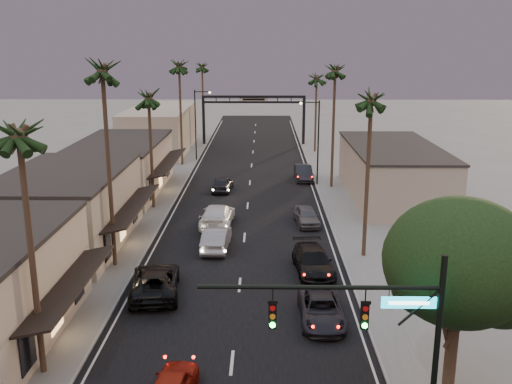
{
  "coord_description": "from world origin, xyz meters",
  "views": [
    {
      "loc": [
        1.47,
        -14.1,
        14.72
      ],
      "look_at": [
        0.84,
        32.52,
        2.5
      ],
      "focal_mm": 40.0,
      "sensor_mm": 36.0,
      "label": 1
    }
  ],
  "objects_px": {
    "oncoming_silver": "(216,238)",
    "palm_lc": "(148,93)",
    "palm_lb": "(102,65)",
    "palm_ld": "(179,63)",
    "curbside_near": "(321,310)",
    "palm_rc": "(317,76)",
    "arch": "(254,107)",
    "oncoming_pickup": "(155,281)",
    "curbside_black": "(313,262)",
    "corner_tree": "(462,267)",
    "palm_rb": "(335,67)",
    "streetlight_right": "(316,136)",
    "streetlight_left": "(198,119)",
    "palm_far": "(202,64)",
    "traffic_signal": "(384,328)",
    "palm_la": "(18,126)",
    "palm_ra": "(372,94)"
  },
  "relations": [
    {
      "from": "curbside_black",
      "to": "oncoming_silver",
      "type": "bearing_deg",
      "value": 141.02
    },
    {
      "from": "arch",
      "to": "oncoming_silver",
      "type": "relative_size",
      "value": 3.03
    },
    {
      "from": "palm_ld",
      "to": "palm_rc",
      "type": "distance_m",
      "value": 19.51
    },
    {
      "from": "palm_ld",
      "to": "curbside_near",
      "type": "relative_size",
      "value": 2.81
    },
    {
      "from": "palm_ra",
      "to": "palm_far",
      "type": "bearing_deg",
      "value": 107.38
    },
    {
      "from": "streetlight_right",
      "to": "palm_lc",
      "type": "height_order",
      "value": "palm_lc"
    },
    {
      "from": "palm_lb",
      "to": "arch",
      "type": "bearing_deg",
      "value": 79.84
    },
    {
      "from": "oncoming_pickup",
      "to": "curbside_black",
      "type": "height_order",
      "value": "oncoming_pickup"
    },
    {
      "from": "corner_tree",
      "to": "arch",
      "type": "xyz_separation_m",
      "value": [
        -9.48,
        62.55,
        -0.45
      ]
    },
    {
      "from": "curbside_near",
      "to": "curbside_black",
      "type": "height_order",
      "value": "curbside_black"
    },
    {
      "from": "corner_tree",
      "to": "curbside_near",
      "type": "relative_size",
      "value": 1.74
    },
    {
      "from": "corner_tree",
      "to": "streetlight_right",
      "type": "relative_size",
      "value": 0.98
    },
    {
      "from": "palm_lc",
      "to": "palm_far",
      "type": "relative_size",
      "value": 0.92
    },
    {
      "from": "arch",
      "to": "palm_far",
      "type": "xyz_separation_m",
      "value": [
        -8.3,
        8.0,
        5.91
      ]
    },
    {
      "from": "palm_far",
      "to": "curbside_black",
      "type": "xyz_separation_m",
      "value": [
        13.05,
        -57.05,
        -10.62
      ]
    },
    {
      "from": "palm_lb",
      "to": "palm_rb",
      "type": "distance_m",
      "value": 27.94
    },
    {
      "from": "arch",
      "to": "curbside_black",
      "type": "xyz_separation_m",
      "value": [
        4.75,
        -49.05,
        -4.71
      ]
    },
    {
      "from": "palm_lb",
      "to": "palm_lc",
      "type": "xyz_separation_m",
      "value": [
        0.0,
        14.0,
        -2.92
      ]
    },
    {
      "from": "streetlight_right",
      "to": "palm_rb",
      "type": "bearing_deg",
      "value": -30.76
    },
    {
      "from": "streetlight_left",
      "to": "palm_la",
      "type": "xyz_separation_m",
      "value": [
        -1.68,
        -49.0,
        6.11
      ]
    },
    {
      "from": "oncoming_silver",
      "to": "palm_lc",
      "type": "bearing_deg",
      "value": -54.96
    },
    {
      "from": "palm_ra",
      "to": "palm_rb",
      "type": "xyz_separation_m",
      "value": [
        0.0,
        20.0,
        0.97
      ]
    },
    {
      "from": "arch",
      "to": "oncoming_silver",
      "type": "xyz_separation_m",
      "value": [
        -1.97,
        -44.54,
        -4.71
      ]
    },
    {
      "from": "palm_la",
      "to": "palm_ra",
      "type": "distance_m",
      "value": 22.82
    },
    {
      "from": "palm_far",
      "to": "oncoming_silver",
      "type": "xyz_separation_m",
      "value": [
        6.33,
        -52.54,
        -10.62
      ]
    },
    {
      "from": "palm_ra",
      "to": "oncoming_pickup",
      "type": "height_order",
      "value": "palm_ra"
    },
    {
      "from": "traffic_signal",
      "to": "curbside_near",
      "type": "height_order",
      "value": "traffic_signal"
    },
    {
      "from": "palm_rb",
      "to": "curbside_black",
      "type": "height_order",
      "value": "palm_rb"
    },
    {
      "from": "palm_lc",
      "to": "palm_lb",
      "type": "bearing_deg",
      "value": -90.0
    },
    {
      "from": "oncoming_silver",
      "to": "corner_tree",
      "type": "bearing_deg",
      "value": 125.34
    },
    {
      "from": "palm_ld",
      "to": "palm_ra",
      "type": "relative_size",
      "value": 1.08
    },
    {
      "from": "palm_la",
      "to": "traffic_signal",
      "type": "bearing_deg",
      "value": -19.29
    },
    {
      "from": "corner_tree",
      "to": "oncoming_pickup",
      "type": "relative_size",
      "value": 1.47
    },
    {
      "from": "streetlight_left",
      "to": "palm_lb",
      "type": "distance_m",
      "value": 36.93
    },
    {
      "from": "palm_la",
      "to": "palm_rb",
      "type": "height_order",
      "value": "palm_rb"
    },
    {
      "from": "palm_rc",
      "to": "oncoming_silver",
      "type": "distance_m",
      "value": 41.11
    },
    {
      "from": "palm_lc",
      "to": "curbside_near",
      "type": "distance_m",
      "value": 27.29
    },
    {
      "from": "curbside_near",
      "to": "curbside_black",
      "type": "distance_m",
      "value": 6.72
    },
    {
      "from": "arch",
      "to": "oncoming_pickup",
      "type": "xyz_separation_m",
      "value": [
        -5.03,
        -52.39,
        -4.7
      ]
    },
    {
      "from": "arch",
      "to": "curbside_near",
      "type": "distance_m",
      "value": 56.17
    },
    {
      "from": "palm_lc",
      "to": "palm_rc",
      "type": "height_order",
      "value": "same"
    },
    {
      "from": "traffic_signal",
      "to": "palm_rc",
      "type": "bearing_deg",
      "value": 87.22
    },
    {
      "from": "streetlight_left",
      "to": "palm_rc",
      "type": "xyz_separation_m",
      "value": [
        15.52,
        6.0,
        5.14
      ]
    },
    {
      "from": "palm_rc",
      "to": "oncoming_pickup",
      "type": "distance_m",
      "value": 49.3
    },
    {
      "from": "arch",
      "to": "streetlight_right",
      "type": "relative_size",
      "value": 1.69
    },
    {
      "from": "palm_lb",
      "to": "palm_ld",
      "type": "relative_size",
      "value": 1.07
    },
    {
      "from": "oncoming_pickup",
      "to": "palm_ra",
      "type": "bearing_deg",
      "value": -161.76
    },
    {
      "from": "streetlight_right",
      "to": "oncoming_pickup",
      "type": "bearing_deg",
      "value": -113.57
    },
    {
      "from": "streetlight_left",
      "to": "palm_far",
      "type": "xyz_separation_m",
      "value": [
        -1.38,
        20.0,
        6.11
      ]
    },
    {
      "from": "curbside_black",
      "to": "curbside_near",
      "type": "bearing_deg",
      "value": -96.04
    }
  ]
}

